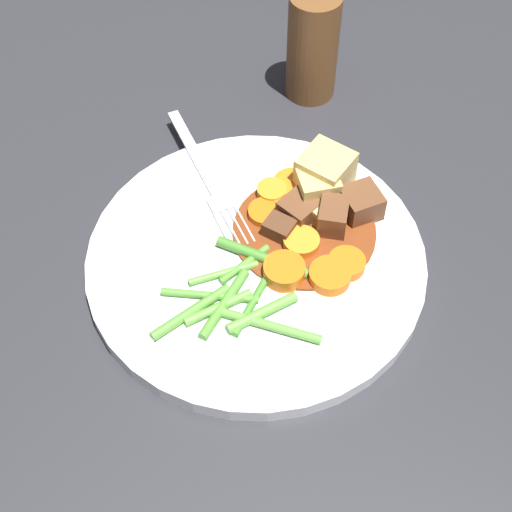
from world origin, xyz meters
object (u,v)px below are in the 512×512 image
at_px(carrot_slice_1, 330,276).
at_px(meat_chunk_1, 281,230).
at_px(carrot_slice_5, 347,264).
at_px(carrot_slice_7, 292,186).
at_px(carrot_slice_2, 265,213).
at_px(meat_chunk_0, 333,217).
at_px(carrot_slice_0, 272,192).
at_px(potato_chunk_1, 319,190).
at_px(carrot_slice_4, 301,243).
at_px(potato_chunk_0, 325,172).
at_px(potato_chunk_2, 318,209).
at_px(meat_chunk_2, 361,203).
at_px(dinner_plate, 256,261).
at_px(fork, 209,179).
at_px(carrot_slice_3, 291,200).
at_px(carrot_slice_6, 285,270).
at_px(pepper_mill, 313,46).
at_px(meat_chunk_3, 298,208).

distance_m(carrot_slice_1, meat_chunk_1, 0.06).
relative_size(carrot_slice_5, carrot_slice_7, 0.94).
distance_m(carrot_slice_2, meat_chunk_0, 0.06).
xyz_separation_m(carrot_slice_0, carrot_slice_7, (0.02, -0.01, -0.00)).
relative_size(carrot_slice_5, potato_chunk_1, 0.92).
xyz_separation_m(carrot_slice_4, meat_chunk_1, (-0.00, 0.02, 0.00)).
xyz_separation_m(potato_chunk_1, meat_chunk_1, (-0.05, -0.00, -0.01)).
xyz_separation_m(potato_chunk_0, meat_chunk_0, (-0.03, -0.03, -0.01)).
distance_m(carrot_slice_2, potato_chunk_2, 0.05).
relative_size(carrot_slice_0, carrot_slice_4, 0.86).
bearing_deg(carrot_slice_4, meat_chunk_2, -12.10).
relative_size(carrot_slice_2, meat_chunk_2, 0.95).
distance_m(dinner_plate, carrot_slice_2, 0.04).
height_order(meat_chunk_2, fork, meat_chunk_2).
relative_size(carrot_slice_1, carrot_slice_3, 1.11).
bearing_deg(carrot_slice_0, potato_chunk_1, -56.43).
height_order(dinner_plate, carrot_slice_0, carrot_slice_0).
distance_m(dinner_plate, fork, 0.09).
bearing_deg(carrot_slice_6, carrot_slice_7, 36.69).
bearing_deg(carrot_slice_1, carrot_slice_2, 79.63).
relative_size(carrot_slice_7, pepper_mill, 0.30).
height_order(carrot_slice_7, potato_chunk_2, potato_chunk_2).
distance_m(carrot_slice_2, potato_chunk_1, 0.05).
bearing_deg(carrot_slice_1, carrot_slice_5, -7.72).
bearing_deg(potato_chunk_0, fork, 127.72).
xyz_separation_m(meat_chunk_2, fork, (-0.06, 0.12, -0.01)).
bearing_deg(potato_chunk_2, meat_chunk_2, -42.26).
relative_size(potato_chunk_2, pepper_mill, 0.23).
distance_m(potato_chunk_0, fork, 0.10).
height_order(carrot_slice_0, carrot_slice_6, carrot_slice_6).
xyz_separation_m(potato_chunk_0, potato_chunk_2, (-0.03, -0.02, -0.01)).
bearing_deg(dinner_plate, potato_chunk_2, -9.30).
bearing_deg(carrot_slice_0, carrot_slice_5, -100.24).
height_order(carrot_slice_4, meat_chunk_0, meat_chunk_0).
bearing_deg(carrot_slice_3, potato_chunk_2, -78.85).
bearing_deg(carrot_slice_3, carrot_slice_2, 164.43).
relative_size(potato_chunk_1, meat_chunk_0, 1.08).
distance_m(carrot_slice_1, potato_chunk_1, 0.08).
relative_size(carrot_slice_0, carrot_slice_3, 0.84).
relative_size(carrot_slice_3, pepper_mill, 0.28).
distance_m(carrot_slice_1, potato_chunk_2, 0.07).
bearing_deg(carrot_slice_5, carrot_slice_4, 102.32).
bearing_deg(carrot_slice_4, pepper_mill, 37.06).
xyz_separation_m(dinner_plate, potato_chunk_0, (0.10, 0.01, 0.03)).
distance_m(carrot_slice_1, carrot_slice_3, 0.09).
distance_m(carrot_slice_1, fork, 0.15).
distance_m(dinner_plate, carrot_slice_6, 0.03).
distance_m(carrot_slice_1, meat_chunk_3, 0.07).
relative_size(carrot_slice_6, meat_chunk_2, 1.10).
distance_m(dinner_plate, carrot_slice_5, 0.08).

